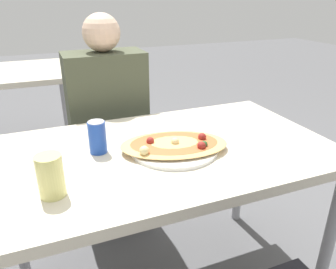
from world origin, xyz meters
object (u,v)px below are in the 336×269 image
(dining_table, at_px, (163,165))
(soda_can, at_px, (97,137))
(chair_far_seated, at_px, (106,137))
(person_seated, at_px, (108,111))
(pizza_main, at_px, (174,145))
(drink_glass, at_px, (51,176))

(dining_table, bearing_deg, soda_can, 165.01)
(chair_far_seated, relative_size, soda_can, 7.18)
(dining_table, relative_size, person_seated, 1.10)
(chair_far_seated, relative_size, pizza_main, 1.95)
(chair_far_seated, bearing_deg, soda_can, 76.92)
(soda_can, bearing_deg, pizza_main, -18.43)
(chair_far_seated, distance_m, person_seated, 0.23)
(person_seated, relative_size, drink_glass, 9.21)
(dining_table, bearing_deg, person_seated, 98.26)
(dining_table, distance_m, person_seated, 0.61)
(dining_table, xyz_separation_m, person_seated, (-0.09, 0.60, 0.04))
(chair_far_seated, height_order, soda_can, chair_far_seated)
(dining_table, distance_m, drink_glass, 0.48)
(soda_can, bearing_deg, chair_far_seated, 76.92)
(pizza_main, height_order, soda_can, soda_can)
(person_seated, height_order, pizza_main, person_seated)
(chair_far_seated, distance_m, pizza_main, 0.79)
(dining_table, relative_size, drink_glass, 10.10)
(drink_glass, bearing_deg, pizza_main, 17.60)
(chair_far_seated, xyz_separation_m, drink_glass, (-0.33, -0.89, 0.30))
(person_seated, bearing_deg, drink_glass, 66.73)
(dining_table, height_order, pizza_main, pizza_main)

